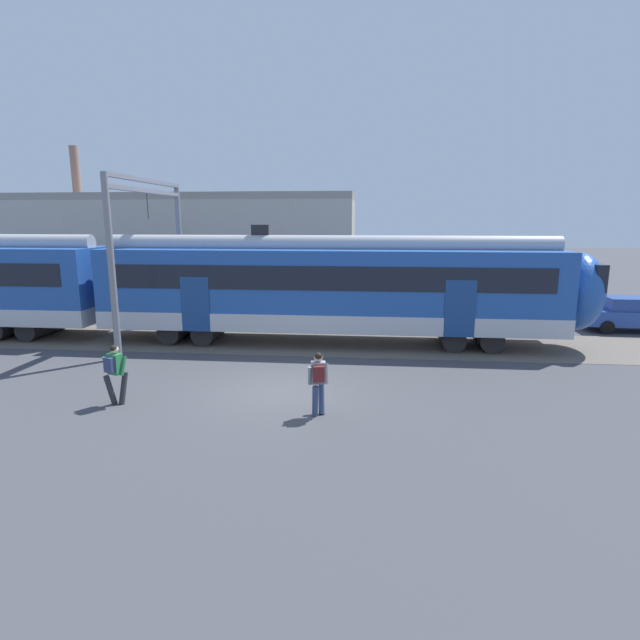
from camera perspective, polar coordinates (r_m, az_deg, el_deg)
ground_plane at (r=14.81m, az=-4.55°, el=-8.09°), size 160.00×160.00×0.00m
track_bed at (r=23.95m, az=-26.38°, el=-1.67°), size 80.00×4.40×0.01m
commuter_train at (r=22.35m, az=-21.48°, el=3.74°), size 38.05×3.07×4.73m
pedestrian_green at (r=14.51m, az=-22.41°, el=-5.24°), size 0.63×0.59×1.67m
pedestrian_grey at (r=12.68m, az=-0.18°, el=-6.70°), size 0.54×0.68×1.67m
parked_car_blue at (r=26.27m, az=31.90°, el=0.58°), size 4.06×1.88×1.54m
catenary_gantry at (r=21.67m, az=-18.92°, el=9.17°), size 0.24×6.64×6.53m
background_building at (r=31.42m, az=-15.65°, el=7.85°), size 20.73×5.00×9.20m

